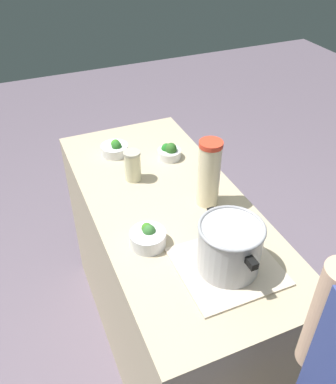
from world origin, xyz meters
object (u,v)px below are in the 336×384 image
at_px(broccoli_bowl_front, 148,237).
at_px(broccoli_bowl_back, 169,152).
at_px(lemonade_pitcher, 209,173).
at_px(broccoli_bowl_center, 115,149).
at_px(cooking_pot, 230,246).
at_px(mason_jar, 133,166).

bearing_deg(broccoli_bowl_front, broccoli_bowl_back, 149.39).
relative_size(lemonade_pitcher, broccoli_bowl_center, 2.18).
relative_size(cooking_pot, broccoli_bowl_front, 2.20).
bearing_deg(broccoli_bowl_center, broccoli_bowl_back, 59.14).
xyz_separation_m(broccoli_bowl_center, broccoli_bowl_back, (0.13, 0.22, 0.00)).
height_order(mason_jar, broccoli_bowl_front, mason_jar).
distance_m(lemonade_pitcher, mason_jar, 0.35).
distance_m(broccoli_bowl_center, broccoli_bowl_back, 0.26).
xyz_separation_m(cooking_pot, lemonade_pitcher, (-0.33, 0.10, 0.04)).
bearing_deg(broccoli_bowl_center, cooking_pot, 8.90).
bearing_deg(lemonade_pitcher, broccoli_bowl_back, -178.68).
bearing_deg(broccoli_bowl_front, cooking_pot, 44.42).
bearing_deg(broccoli_bowl_back, broccoli_bowl_center, -120.86).
height_order(cooking_pot, broccoli_bowl_back, cooking_pot).
bearing_deg(lemonade_pitcher, mason_jar, -140.88).
bearing_deg(mason_jar, cooking_pot, 11.21).
xyz_separation_m(cooking_pot, broccoli_bowl_front, (-0.21, -0.20, -0.07)).
distance_m(lemonade_pitcher, broccoli_bowl_back, 0.38).
bearing_deg(broccoli_bowl_front, lemonade_pitcher, 113.25).
height_order(cooking_pot, lemonade_pitcher, lemonade_pitcher).
bearing_deg(broccoli_bowl_center, broccoli_bowl_front, -6.56).
relative_size(cooking_pot, broccoli_bowl_back, 2.62).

